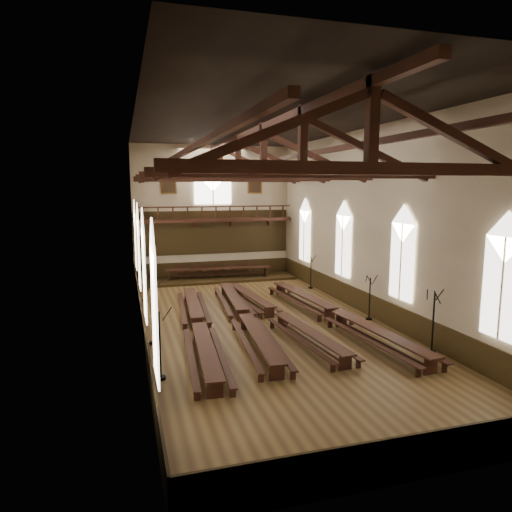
{
  "coord_description": "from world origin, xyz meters",
  "views": [
    {
      "loc": [
        -6.62,
        -21.4,
        6.9
      ],
      "look_at": [
        0.07,
        1.5,
        3.27
      ],
      "focal_mm": 32.0,
      "sensor_mm": 36.0,
      "label": 1
    }
  ],
  "objects_px": {
    "candelabrum_right_near": "(432,334)",
    "refectory_row_c": "(275,313)",
    "refectory_row_a": "(199,324)",
    "refectory_row_b": "(245,315)",
    "refectory_row_d": "(335,313)",
    "candelabrum_left_mid": "(153,325)",
    "candelabrum_right_mid": "(369,306)",
    "candelabrum_left_near": "(160,358)",
    "high_table": "(218,270)",
    "dais": "(219,279)",
    "candelabrum_left_far": "(144,289)",
    "candelabrum_right_far": "(311,278)"
  },
  "relations": [
    {
      "from": "refectory_row_d",
      "to": "candelabrum_right_far",
      "type": "height_order",
      "value": "candelabrum_right_far"
    },
    {
      "from": "candelabrum_right_near",
      "to": "candelabrum_right_mid",
      "type": "relative_size",
      "value": 1.15
    },
    {
      "from": "dais",
      "to": "candelabrum_left_far",
      "type": "bearing_deg",
      "value": -139.95
    },
    {
      "from": "refectory_row_c",
      "to": "candelabrum_left_mid",
      "type": "distance_m",
      "value": 6.41
    },
    {
      "from": "refectory_row_c",
      "to": "candelabrum_right_far",
      "type": "bearing_deg",
      "value": 54.71
    },
    {
      "from": "refectory_row_a",
      "to": "refectory_row_d",
      "type": "xyz_separation_m",
      "value": [
        6.94,
        -0.19,
        0.02
      ]
    },
    {
      "from": "candelabrum_right_mid",
      "to": "candelabrum_right_far",
      "type": "relative_size",
      "value": 1.04
    },
    {
      "from": "refectory_row_b",
      "to": "candelabrum_left_near",
      "type": "height_order",
      "value": "candelabrum_left_near"
    },
    {
      "from": "refectory_row_a",
      "to": "candelabrum_left_far",
      "type": "height_order",
      "value": "candelabrum_left_far"
    },
    {
      "from": "candelabrum_left_mid",
      "to": "candelabrum_left_far",
      "type": "relative_size",
      "value": 1.25
    },
    {
      "from": "refectory_row_d",
      "to": "candelabrum_right_near",
      "type": "relative_size",
      "value": 5.28
    },
    {
      "from": "candelabrum_left_mid",
      "to": "refectory_row_c",
      "type": "bearing_deg",
      "value": 13.37
    },
    {
      "from": "dais",
      "to": "candelabrum_right_far",
      "type": "xyz_separation_m",
      "value": [
        5.51,
        -4.49,
        0.6
      ]
    },
    {
      "from": "candelabrum_left_near",
      "to": "high_table",
      "type": "bearing_deg",
      "value": 71.61
    },
    {
      "from": "refectory_row_c",
      "to": "high_table",
      "type": "bearing_deg",
      "value": 93.2
    },
    {
      "from": "dais",
      "to": "candelabrum_left_near",
      "type": "bearing_deg",
      "value": -108.39
    },
    {
      "from": "dais",
      "to": "high_table",
      "type": "relative_size",
      "value": 1.45
    },
    {
      "from": "high_table",
      "to": "candelabrum_left_near",
      "type": "height_order",
      "value": "candelabrum_left_near"
    },
    {
      "from": "refectory_row_b",
      "to": "high_table",
      "type": "xyz_separation_m",
      "value": [
        1.0,
        11.39,
        0.28
      ]
    },
    {
      "from": "candelabrum_right_near",
      "to": "refectory_row_c",
      "type": "bearing_deg",
      "value": 129.26
    },
    {
      "from": "refectory_row_b",
      "to": "candelabrum_right_far",
      "type": "distance_m",
      "value": 9.49
    },
    {
      "from": "high_table",
      "to": "refectory_row_a",
      "type": "bearing_deg",
      "value": -105.8
    },
    {
      "from": "dais",
      "to": "refectory_row_b",
      "type": "bearing_deg",
      "value": -95.04
    },
    {
      "from": "candelabrum_left_far",
      "to": "candelabrum_right_far",
      "type": "bearing_deg",
      "value": 1.1
    },
    {
      "from": "refectory_row_a",
      "to": "refectory_row_b",
      "type": "height_order",
      "value": "refectory_row_b"
    },
    {
      "from": "refectory_row_b",
      "to": "candelabrum_left_far",
      "type": "bearing_deg",
      "value": 124.43
    },
    {
      "from": "refectory_row_b",
      "to": "dais",
      "type": "distance_m",
      "value": 11.44
    },
    {
      "from": "candelabrum_left_far",
      "to": "candelabrum_right_mid",
      "type": "xyz_separation_m",
      "value": [
        11.1,
        -7.56,
        0.03
      ]
    },
    {
      "from": "candelabrum_left_far",
      "to": "candelabrum_left_near",
      "type": "bearing_deg",
      "value": -90.0
    },
    {
      "from": "candelabrum_right_near",
      "to": "candelabrum_right_mid",
      "type": "distance_m",
      "value": 5.08
    },
    {
      "from": "refectory_row_a",
      "to": "candelabrum_right_near",
      "type": "bearing_deg",
      "value": -29.96
    },
    {
      "from": "refectory_row_a",
      "to": "dais",
      "type": "height_order",
      "value": "refectory_row_a"
    },
    {
      "from": "refectory_row_d",
      "to": "high_table",
      "type": "height_order",
      "value": "high_table"
    },
    {
      "from": "refectory_row_b",
      "to": "candelabrum_left_mid",
      "type": "distance_m",
      "value": 4.83
    },
    {
      "from": "candelabrum_left_near",
      "to": "candelabrum_left_mid",
      "type": "distance_m",
      "value": 3.96
    },
    {
      "from": "dais",
      "to": "refectory_row_d",
      "type": "bearing_deg",
      "value": -74.22
    },
    {
      "from": "refectory_row_d",
      "to": "candelabrum_right_far",
      "type": "relative_size",
      "value": 6.3
    },
    {
      "from": "refectory_row_b",
      "to": "refectory_row_c",
      "type": "bearing_deg",
      "value": 0.54
    },
    {
      "from": "refectory_row_a",
      "to": "refectory_row_d",
      "type": "height_order",
      "value": "refectory_row_d"
    },
    {
      "from": "refectory_row_a",
      "to": "high_table",
      "type": "height_order",
      "value": "high_table"
    },
    {
      "from": "dais",
      "to": "candelabrum_right_mid",
      "type": "height_order",
      "value": "candelabrum_right_mid"
    },
    {
      "from": "candelabrum_right_near",
      "to": "refectory_row_a",
      "type": "bearing_deg",
      "value": 150.04
    },
    {
      "from": "refectory_row_a",
      "to": "candelabrum_right_mid",
      "type": "xyz_separation_m",
      "value": [
        8.96,
        -0.08,
        0.21
      ]
    },
    {
      "from": "refectory_row_d",
      "to": "candelabrum_right_mid",
      "type": "distance_m",
      "value": 2.03
    },
    {
      "from": "dais",
      "to": "candelabrum_left_near",
      "type": "xyz_separation_m",
      "value": [
        -5.59,
        -16.81,
        0.72
      ]
    },
    {
      "from": "candelabrum_left_near",
      "to": "candelabrum_right_far",
      "type": "relative_size",
      "value": 1.16
    },
    {
      "from": "dais",
      "to": "candelabrum_left_far",
      "type": "distance_m",
      "value": 7.33
    },
    {
      "from": "candelabrum_left_mid",
      "to": "candelabrum_right_near",
      "type": "height_order",
      "value": "candelabrum_left_mid"
    },
    {
      "from": "refectory_row_c",
      "to": "candelabrum_right_far",
      "type": "xyz_separation_m",
      "value": [
        4.88,
        6.89,
        0.2
      ]
    },
    {
      "from": "candelabrum_right_far",
      "to": "candelabrum_left_mid",
      "type": "bearing_deg",
      "value": -142.99
    }
  ]
}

